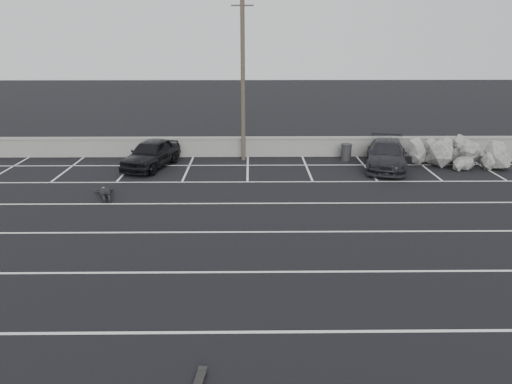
{
  "coord_description": "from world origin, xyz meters",
  "views": [
    {
      "loc": [
        1.15,
        -12.87,
        6.55
      ],
      "look_at": [
        1.34,
        4.38,
        1.0
      ],
      "focal_mm": 35.0,
      "sensor_mm": 36.0,
      "label": 1
    }
  ],
  "objects_px": {
    "utility_pole": "(243,80)",
    "riprap_pile": "(455,156)",
    "car_left": "(151,154)",
    "trash_bin": "(346,152)",
    "person": "(104,190)",
    "skateboard": "(199,382)",
    "car_right": "(386,155)"
  },
  "relations": [
    {
      "from": "utility_pole",
      "to": "riprap_pile",
      "type": "height_order",
      "value": "utility_pole"
    },
    {
      "from": "utility_pole",
      "to": "riprap_pile",
      "type": "distance_m",
      "value": 11.6
    },
    {
      "from": "car_left",
      "to": "trash_bin",
      "type": "distance_m",
      "value": 10.19
    },
    {
      "from": "car_left",
      "to": "utility_pole",
      "type": "xyz_separation_m",
      "value": [
        4.63,
        1.57,
        3.51
      ]
    },
    {
      "from": "riprap_pile",
      "to": "person",
      "type": "xyz_separation_m",
      "value": [
        -16.67,
        -4.78,
        -0.25
      ]
    },
    {
      "from": "riprap_pile",
      "to": "skateboard",
      "type": "height_order",
      "value": "riprap_pile"
    },
    {
      "from": "car_left",
      "to": "trash_bin",
      "type": "bearing_deg",
      "value": 23.88
    },
    {
      "from": "trash_bin",
      "to": "skateboard",
      "type": "bearing_deg",
      "value": -109.07
    },
    {
      "from": "trash_bin",
      "to": "person",
      "type": "bearing_deg",
      "value": -152.67
    },
    {
      "from": "trash_bin",
      "to": "person",
      "type": "distance_m",
      "value": 12.67
    },
    {
      "from": "car_right",
      "to": "trash_bin",
      "type": "xyz_separation_m",
      "value": [
        -1.71,
        1.54,
        -0.23
      ]
    },
    {
      "from": "car_right",
      "to": "car_left",
      "type": "bearing_deg",
      "value": -167.11
    },
    {
      "from": "utility_pole",
      "to": "trash_bin",
      "type": "distance_m",
      "value": 6.66
    },
    {
      "from": "riprap_pile",
      "to": "trash_bin",
      "type": "bearing_deg",
      "value": 169.21
    },
    {
      "from": "car_left",
      "to": "riprap_pile",
      "type": "bearing_deg",
      "value": 17.5
    },
    {
      "from": "car_right",
      "to": "skateboard",
      "type": "xyz_separation_m",
      "value": [
        -7.84,
        -16.18,
        -0.62
      ]
    },
    {
      "from": "car_left",
      "to": "car_right",
      "type": "distance_m",
      "value": 11.82
    },
    {
      "from": "trash_bin",
      "to": "skateboard",
      "type": "relative_size",
      "value": 1.25
    },
    {
      "from": "skateboard",
      "to": "utility_pole",
      "type": "bearing_deg",
      "value": 94.78
    },
    {
      "from": "utility_pole",
      "to": "riprap_pile",
      "type": "relative_size",
      "value": 1.58
    },
    {
      "from": "trash_bin",
      "to": "skateboard",
      "type": "height_order",
      "value": "trash_bin"
    },
    {
      "from": "car_left",
      "to": "riprap_pile",
      "type": "relative_size",
      "value": 0.79
    },
    {
      "from": "person",
      "to": "riprap_pile",
      "type": "bearing_deg",
      "value": -4.93
    },
    {
      "from": "person",
      "to": "utility_pole",
      "type": "bearing_deg",
      "value": 25.46
    },
    {
      "from": "person",
      "to": "skateboard",
      "type": "bearing_deg",
      "value": -87.63
    },
    {
      "from": "skateboard",
      "to": "riprap_pile",
      "type": "bearing_deg",
      "value": 62.15
    },
    {
      "from": "car_right",
      "to": "utility_pole",
      "type": "relative_size",
      "value": 0.56
    },
    {
      "from": "riprap_pile",
      "to": "person",
      "type": "height_order",
      "value": "riprap_pile"
    },
    {
      "from": "car_right",
      "to": "person",
      "type": "distance_m",
      "value": 13.66
    },
    {
      "from": "car_right",
      "to": "skateboard",
      "type": "relative_size",
      "value": 6.58
    },
    {
      "from": "trash_bin",
      "to": "riprap_pile",
      "type": "bearing_deg",
      "value": -10.79
    },
    {
      "from": "skateboard",
      "to": "trash_bin",
      "type": "bearing_deg",
      "value": 77.77
    }
  ]
}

